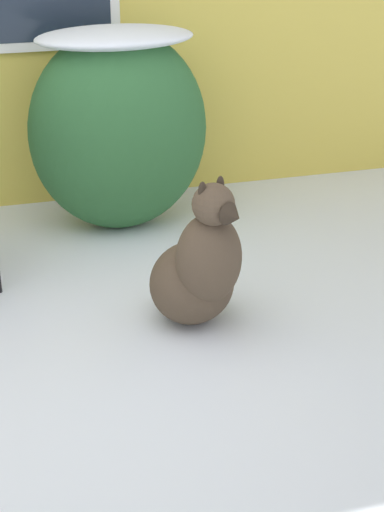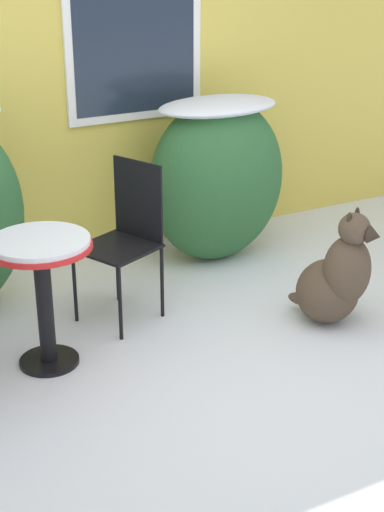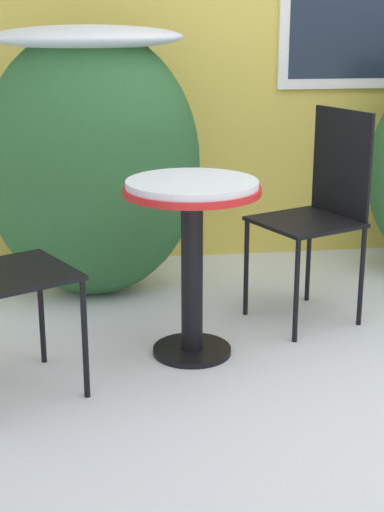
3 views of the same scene
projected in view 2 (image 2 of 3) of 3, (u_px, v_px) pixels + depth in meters
ground_plane at (242, 381)px, 4.46m from camera, size 16.00×16.00×0.00m
house_wall at (89, 38)px, 5.61m from camera, size 8.00×0.10×3.27m
shrub_middle at (217, 176)px, 5.86m from camera, size 1.09×0.65×1.25m
patio_table at (42, 271)px, 4.42m from camera, size 0.59×0.59×0.79m
patio_chair_near_table at (126, 234)px, 5.01m from camera, size 0.57×0.57×1.03m
dog at (336, 280)px, 5.01m from camera, size 0.57×0.59×0.79m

